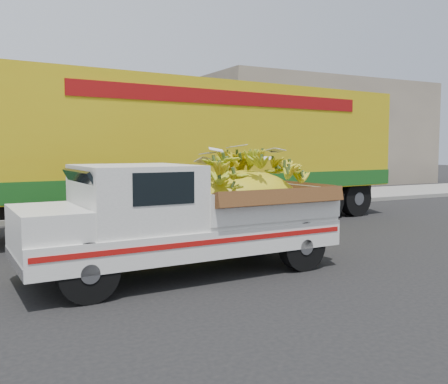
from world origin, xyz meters
TOP-DOWN VIEW (x-y plane):
  - ground at (0.00, 0.00)m, footprint 100.00×100.00m
  - curb at (0.00, 7.75)m, footprint 60.00×0.25m
  - sidewalk at (0.00, 9.85)m, footprint 60.00×4.00m
  - building_right at (14.00, 16.75)m, footprint 14.00×6.00m
  - pickup_truck at (-1.09, 0.64)m, footprint 5.30×2.09m
  - semi_trailer at (1.31, 5.30)m, footprint 12.04×3.56m

SIDE VIEW (x-z plane):
  - ground at x=0.00m, z-range 0.00..0.00m
  - sidewalk at x=0.00m, z-range 0.00..0.14m
  - curb at x=0.00m, z-range 0.00..0.15m
  - pickup_truck at x=-1.09m, z-range 0.07..1.90m
  - semi_trailer at x=1.31m, z-range 0.22..4.02m
  - building_right at x=14.00m, z-range 0.00..6.00m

